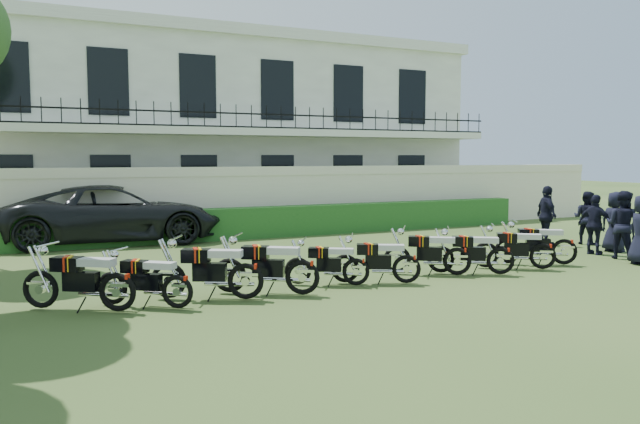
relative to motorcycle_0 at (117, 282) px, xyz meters
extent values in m
plane|color=#2C451B|center=(5.85, 1.06, -0.52)|extent=(100.00, 100.00, 0.00)
cube|color=#F0E2CA|center=(5.85, 9.06, 0.48)|extent=(30.00, 0.30, 2.00)
cube|color=#F0E2CA|center=(5.85, 9.06, 1.63)|extent=(30.00, 0.35, 0.30)
cube|color=#1C4F1C|center=(6.85, 8.26, -0.02)|extent=(18.00, 0.60, 1.00)
cube|color=white|center=(5.85, 15.06, 2.98)|extent=(20.00, 8.00, 7.00)
cube|color=white|center=(5.85, 15.06, 6.68)|extent=(20.40, 8.40, 0.40)
cube|color=white|center=(5.85, 10.36, 2.98)|extent=(20.00, 1.40, 0.25)
cube|color=black|center=(5.85, 9.71, 3.58)|extent=(20.00, 0.05, 0.05)
cube|color=black|center=(5.85, 9.71, 3.13)|extent=(20.00, 0.05, 0.05)
cube|color=black|center=(-1.65, 11.08, 1.08)|extent=(1.30, 0.12, 2.20)
cube|color=black|center=(-1.65, 11.08, 4.58)|extent=(1.30, 0.12, 2.20)
cube|color=black|center=(1.35, 11.08, 1.08)|extent=(1.30, 0.12, 2.20)
cube|color=black|center=(1.35, 11.08, 4.58)|extent=(1.30, 0.12, 2.20)
cube|color=black|center=(4.35, 11.08, 1.08)|extent=(1.30, 0.12, 2.20)
cube|color=black|center=(4.35, 11.08, 4.58)|extent=(1.30, 0.12, 2.20)
cube|color=black|center=(7.35, 11.08, 1.08)|extent=(1.30, 0.12, 2.20)
cube|color=black|center=(7.35, 11.08, 4.58)|extent=(1.30, 0.12, 2.20)
cube|color=black|center=(10.35, 11.08, 1.08)|extent=(1.30, 0.12, 2.20)
cube|color=black|center=(10.35, 11.08, 4.58)|extent=(1.30, 0.12, 2.20)
cube|color=black|center=(13.35, 11.08, 1.08)|extent=(1.30, 0.12, 2.20)
cube|color=black|center=(13.35, 11.08, 4.58)|extent=(1.30, 0.12, 2.20)
torus|color=black|center=(0.58, -0.40, -0.20)|extent=(0.60, 0.46, 0.66)
torus|color=black|center=(-0.58, 0.40, -0.20)|extent=(0.60, 0.46, 0.66)
cube|color=black|center=(0.04, -0.03, -0.03)|extent=(0.60, 0.50, 0.33)
cube|color=black|center=(-0.16, 0.11, 0.26)|extent=(0.56, 0.51, 0.24)
cube|color=#B71E0B|center=(-0.16, 0.11, 0.27)|extent=(0.16, 0.31, 0.25)
cube|color=yellow|center=(-0.11, 0.08, 0.27)|extent=(0.13, 0.30, 0.25)
cube|color=#B4B4B4|center=(0.28, -0.20, 0.30)|extent=(0.64, 0.55, 0.13)
cylinder|color=silver|center=(-0.45, 0.31, 0.59)|extent=(0.40, 0.55, 0.03)
torus|color=black|center=(1.44, -0.61, -0.23)|extent=(0.51, 0.44, 0.59)
torus|color=black|center=(0.47, 0.18, -0.23)|extent=(0.51, 0.44, 0.59)
cube|color=black|center=(0.99, -0.24, -0.09)|extent=(0.52, 0.47, 0.29)
cube|color=black|center=(0.82, -0.10, 0.17)|extent=(0.49, 0.47, 0.21)
cube|color=#B71E0B|center=(0.82, -0.10, 0.18)|extent=(0.16, 0.27, 0.22)
cube|color=yellow|center=(0.86, -0.14, 0.18)|extent=(0.13, 0.26, 0.22)
cube|color=#B4B4B4|center=(1.19, -0.41, 0.21)|extent=(0.56, 0.51, 0.12)
cylinder|color=silver|center=(0.58, 0.09, 0.46)|extent=(0.39, 0.46, 0.03)
torus|color=black|center=(2.86, -0.43, -0.19)|extent=(0.63, 0.41, 0.67)
torus|color=black|center=(1.61, 0.27, -0.19)|extent=(0.63, 0.41, 0.67)
cube|color=black|center=(2.28, -0.10, -0.03)|extent=(0.62, 0.47, 0.33)
cube|color=black|center=(2.06, 0.02, 0.27)|extent=(0.57, 0.49, 0.24)
cube|color=#B71E0B|center=(2.06, 0.02, 0.28)|extent=(0.13, 0.31, 0.25)
cube|color=yellow|center=(2.12, -0.01, 0.28)|extent=(0.10, 0.30, 0.25)
cube|color=#B4B4B4|center=(2.54, -0.25, 0.32)|extent=(0.66, 0.53, 0.13)
cylinder|color=silver|center=(1.75, 0.19, 0.60)|extent=(0.35, 0.59, 0.03)
torus|color=black|center=(3.91, -0.57, -0.19)|extent=(0.61, 0.45, 0.66)
torus|color=black|center=(2.73, 0.22, -0.19)|extent=(0.61, 0.45, 0.66)
cube|color=black|center=(3.37, -0.21, -0.03)|extent=(0.61, 0.49, 0.33)
cube|color=black|center=(3.16, -0.07, 0.26)|extent=(0.56, 0.51, 0.24)
cube|color=#B71E0B|center=(3.16, -0.07, 0.27)|extent=(0.15, 0.31, 0.25)
cube|color=yellow|center=(3.22, -0.10, 0.27)|extent=(0.12, 0.30, 0.25)
cube|color=#B4B4B4|center=(3.61, -0.37, 0.31)|extent=(0.64, 0.55, 0.13)
cylinder|color=silver|center=(2.87, 0.13, 0.59)|extent=(0.39, 0.56, 0.03)
torus|color=black|center=(5.17, -0.15, -0.25)|extent=(0.52, 0.36, 0.56)
torus|color=black|center=(4.16, 0.47, -0.25)|extent=(0.52, 0.36, 0.56)
cube|color=black|center=(4.70, 0.14, -0.11)|extent=(0.51, 0.40, 0.27)
cube|color=black|center=(4.52, 0.24, 0.14)|extent=(0.47, 0.42, 0.20)
cube|color=#B71E0B|center=(4.52, 0.24, 0.15)|extent=(0.12, 0.26, 0.21)
cube|color=yellow|center=(4.57, 0.22, 0.15)|extent=(0.09, 0.25, 0.21)
cube|color=#B4B4B4|center=(4.91, 0.01, 0.17)|extent=(0.54, 0.45, 0.11)
cylinder|color=silver|center=(4.27, 0.40, 0.41)|extent=(0.31, 0.48, 0.03)
torus|color=black|center=(6.25, -0.43, -0.23)|extent=(0.56, 0.36, 0.59)
torus|color=black|center=(5.15, 0.18, -0.23)|extent=(0.56, 0.36, 0.59)
cube|color=black|center=(5.74, -0.14, -0.08)|extent=(0.55, 0.41, 0.29)
cube|color=black|center=(5.55, -0.04, 0.18)|extent=(0.50, 0.43, 0.21)
cube|color=#B71E0B|center=(5.55, -0.04, 0.19)|extent=(0.12, 0.27, 0.22)
cube|color=yellow|center=(5.60, -0.06, 0.19)|extent=(0.09, 0.27, 0.22)
cube|color=#B4B4B4|center=(5.97, -0.27, 0.22)|extent=(0.58, 0.46, 0.12)
cylinder|color=silver|center=(5.27, 0.11, 0.47)|extent=(0.31, 0.52, 0.03)
torus|color=black|center=(7.73, -0.24, -0.22)|extent=(0.55, 0.44, 0.62)
torus|color=black|center=(6.67, 0.53, -0.22)|extent=(0.55, 0.44, 0.62)
cube|color=black|center=(7.24, 0.11, -0.07)|extent=(0.56, 0.47, 0.30)
cube|color=black|center=(7.06, 0.25, 0.21)|extent=(0.52, 0.48, 0.22)
cube|color=#B71E0B|center=(7.06, 0.25, 0.22)|extent=(0.15, 0.28, 0.23)
cube|color=yellow|center=(7.11, 0.21, 0.22)|extent=(0.12, 0.28, 0.23)
cube|color=#B4B4B4|center=(7.47, -0.05, 0.25)|extent=(0.59, 0.52, 0.12)
cylinder|color=silver|center=(6.80, 0.44, 0.51)|extent=(0.38, 0.51, 0.03)
torus|color=black|center=(8.65, -0.58, -0.22)|extent=(0.55, 0.42, 0.61)
torus|color=black|center=(7.59, 0.16, -0.22)|extent=(0.55, 0.42, 0.61)
cube|color=black|center=(8.16, -0.24, -0.07)|extent=(0.55, 0.46, 0.30)
cube|color=black|center=(7.97, -0.11, 0.20)|extent=(0.52, 0.47, 0.22)
cube|color=#B71E0B|center=(7.97, -0.11, 0.21)|extent=(0.15, 0.28, 0.23)
cube|color=yellow|center=(8.02, -0.14, 0.21)|extent=(0.12, 0.27, 0.23)
cube|color=#B4B4B4|center=(8.38, -0.39, 0.24)|extent=(0.59, 0.51, 0.12)
cylinder|color=silver|center=(7.71, 0.07, 0.50)|extent=(0.37, 0.51, 0.03)
torus|color=black|center=(9.98, -0.50, -0.22)|extent=(0.54, 0.42, 0.60)
torus|color=black|center=(8.94, 0.24, -0.22)|extent=(0.54, 0.42, 0.60)
cube|color=black|center=(9.50, -0.16, -0.08)|extent=(0.55, 0.46, 0.30)
cube|color=black|center=(9.31, -0.03, 0.19)|extent=(0.51, 0.47, 0.22)
cube|color=#B71E0B|center=(9.31, -0.03, 0.20)|extent=(0.15, 0.28, 0.23)
cube|color=yellow|center=(9.36, -0.06, 0.20)|extent=(0.12, 0.27, 0.23)
cube|color=#B4B4B4|center=(9.72, -0.31, 0.23)|extent=(0.58, 0.51, 0.12)
cylinder|color=silver|center=(9.06, 0.16, 0.49)|extent=(0.37, 0.50, 0.03)
torus|color=black|center=(10.94, -0.26, -0.21)|extent=(0.58, 0.41, 0.63)
torus|color=black|center=(9.82, 0.46, -0.21)|extent=(0.58, 0.41, 0.63)
cube|color=black|center=(10.42, 0.07, -0.06)|extent=(0.57, 0.46, 0.31)
cube|color=black|center=(10.23, 0.20, 0.22)|extent=(0.53, 0.47, 0.23)
cube|color=#B71E0B|center=(10.23, 0.20, 0.23)|extent=(0.14, 0.29, 0.24)
cube|color=yellow|center=(10.28, 0.16, 0.23)|extent=(0.11, 0.28, 0.24)
cube|color=#B4B4B4|center=(10.66, -0.08, 0.26)|extent=(0.61, 0.51, 0.12)
cylinder|color=silver|center=(9.95, 0.37, 0.53)|extent=(0.36, 0.54, 0.03)
imported|color=black|center=(1.15, 9.03, 0.37)|extent=(6.61, 3.37, 1.79)
imported|color=black|center=(12.53, 0.20, 0.36)|extent=(0.87, 1.00, 1.76)
imported|color=black|center=(12.48, 1.00, 0.29)|extent=(0.62, 1.02, 1.62)
imported|color=black|center=(13.38, 1.10, 0.32)|extent=(0.68, 0.90, 1.68)
imported|color=black|center=(13.90, 2.54, 0.28)|extent=(0.81, 0.92, 1.60)
imported|color=black|center=(12.63, 2.87, 0.37)|extent=(0.75, 1.12, 1.78)
camera|label=1|loc=(-1.42, -10.76, 2.09)|focal=35.00mm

